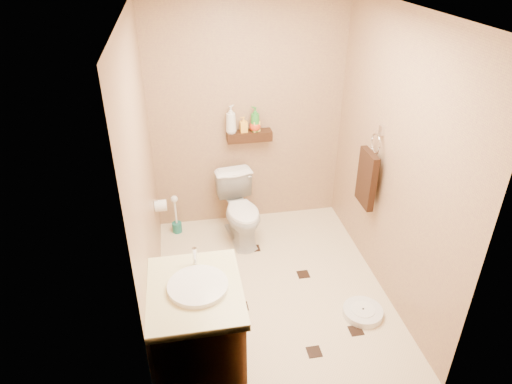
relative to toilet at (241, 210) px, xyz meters
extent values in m
plane|color=beige|center=(0.15, -0.83, -0.35)|extent=(2.50, 2.50, 0.00)
cube|color=#9E725A|center=(0.15, 0.42, 0.85)|extent=(2.00, 0.04, 2.40)
cube|color=#9E725A|center=(0.15, -2.08, 0.85)|extent=(2.00, 0.04, 2.40)
cube|color=#9E725A|center=(-0.85, -0.83, 0.85)|extent=(0.04, 2.50, 2.40)
cube|color=#9E725A|center=(1.15, -0.83, 0.85)|extent=(0.04, 2.50, 2.40)
cube|color=silver|center=(0.15, -0.83, 2.05)|extent=(2.00, 2.50, 0.02)
cube|color=#3A1E0F|center=(0.15, 0.34, 0.67)|extent=(0.46, 0.14, 0.10)
cube|color=black|center=(-0.16, -1.02, -0.34)|extent=(0.11, 0.11, 0.01)
cube|color=black|center=(0.49, -0.70, -0.34)|extent=(0.11, 0.11, 0.01)
cube|color=black|center=(0.32, -1.61, -0.34)|extent=(0.11, 0.11, 0.01)
cube|color=black|center=(-0.37, -0.26, -0.34)|extent=(0.11, 0.11, 0.01)
cube|color=black|center=(0.72, -1.46, -0.34)|extent=(0.11, 0.11, 0.01)
cube|color=black|center=(0.10, -0.22, -0.34)|extent=(0.11, 0.11, 0.01)
imported|color=white|center=(0.00, 0.00, 0.00)|extent=(0.48, 0.73, 0.69)
cube|color=brown|center=(-0.55, -1.71, 0.07)|extent=(0.56, 0.69, 0.83)
cube|color=beige|center=(-0.55, -1.71, 0.51)|extent=(0.60, 0.73, 0.05)
cylinder|color=silver|center=(-0.53, -1.71, 0.55)|extent=(0.38, 0.38, 0.05)
cylinder|color=silver|center=(-0.53, -1.48, 0.62)|extent=(0.03, 0.03, 0.13)
cylinder|color=white|center=(0.84, -1.30, -0.31)|extent=(0.44, 0.44, 0.06)
cylinder|color=white|center=(0.84, -1.30, -0.28)|extent=(0.20, 0.20, 0.01)
cylinder|color=#19665B|center=(-0.67, 0.24, -0.29)|extent=(0.10, 0.10, 0.11)
cylinder|color=white|center=(-0.67, 0.24, -0.08)|extent=(0.02, 0.02, 0.32)
sphere|color=white|center=(-0.67, 0.24, 0.07)|extent=(0.08, 0.08, 0.08)
cube|color=silver|center=(1.13, -0.58, 1.03)|extent=(0.03, 0.06, 0.08)
torus|color=silver|center=(1.10, -0.58, 0.91)|extent=(0.02, 0.19, 0.19)
cube|color=#311A0E|center=(1.06, -0.58, 0.57)|extent=(0.06, 0.30, 0.52)
cylinder|color=white|center=(-0.79, -0.18, 0.25)|extent=(0.11, 0.11, 0.11)
cylinder|color=silver|center=(-0.83, -0.18, 0.31)|extent=(0.04, 0.02, 0.02)
imported|color=silver|center=(-0.04, 0.34, 0.87)|extent=(0.16, 0.16, 0.28)
imported|color=yellow|center=(0.09, 0.34, 0.80)|extent=(0.08, 0.08, 0.16)
imported|color=red|center=(0.21, 0.34, 0.80)|extent=(0.16, 0.16, 0.15)
imported|color=#2D882D|center=(0.21, 0.34, 0.85)|extent=(0.14, 0.14, 0.25)
imported|color=#F0C850|center=(0.21, 0.34, 0.81)|extent=(0.09, 0.09, 0.17)
camera|label=1|loc=(-0.56, -3.94, 2.51)|focal=32.00mm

